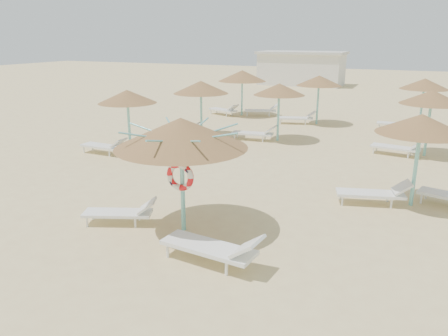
% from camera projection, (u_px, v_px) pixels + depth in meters
% --- Properties ---
extents(ground, '(120.00, 120.00, 0.00)m').
position_uv_depth(ground, '(177.00, 232.00, 10.87)').
color(ground, '#DBC586').
rests_on(ground, ground).
extents(main_palapa, '(3.18, 3.18, 2.85)m').
position_uv_depth(main_palapa, '(181.00, 133.00, 10.27)').
color(main_palapa, '#76CCCB').
rests_on(main_palapa, ground).
extents(lounger_main_a, '(1.95, 1.22, 0.68)m').
position_uv_depth(lounger_main_a, '(122.00, 212.00, 11.25)').
color(lounger_main_a, white).
rests_on(lounger_main_a, ground).
extents(lounger_main_b, '(2.31, 0.91, 0.82)m').
position_uv_depth(lounger_main_b, '(214.00, 247.00, 9.22)').
color(lounger_main_b, white).
rests_on(lounger_main_b, ground).
extents(palapa_field, '(15.04, 14.54, 2.72)m').
position_uv_depth(palapa_field, '(292.00, 90.00, 20.33)').
color(palapa_field, '#76CCCB').
rests_on(palapa_field, ground).
extents(service_hut, '(8.40, 4.40, 3.25)m').
position_uv_depth(service_hut, '(301.00, 68.00, 43.31)').
color(service_hut, silver).
rests_on(service_hut, ground).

